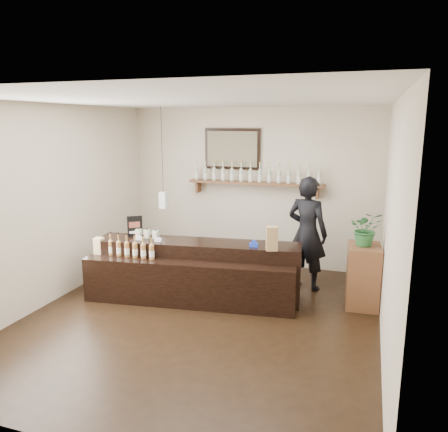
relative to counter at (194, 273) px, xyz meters
name	(u,v)px	position (x,y,z in m)	size (l,w,h in m)	color
ground	(201,318)	(0.34, -0.59, -0.40)	(5.00, 5.00, 0.00)	black
room_shell	(199,191)	(0.34, -0.59, 1.31)	(5.00, 5.00, 5.00)	beige
back_wall_decor	(242,168)	(0.20, 1.79, 1.35)	(2.66, 0.96, 1.69)	brown
counter	(194,273)	(0.00, 0.00, 0.00)	(3.05, 1.18, 0.99)	black
promo_sign	(135,226)	(-0.99, 0.08, 0.60)	(0.20, 0.14, 0.32)	black
paper_bag	(272,239)	(1.14, 0.02, 0.61)	(0.18, 0.16, 0.33)	#977849
tape_dispenser	(254,244)	(0.87, 0.10, 0.48)	(0.12, 0.05, 0.10)	#1C3AC4
side_cabinet	(363,276)	(2.34, 0.54, 0.04)	(0.48, 0.63, 0.87)	brown
potted_plant	(366,229)	(2.34, 0.54, 0.72)	(0.43, 0.38, 0.48)	#27622F
shopkeeper	(308,226)	(1.48, 0.96, 0.60)	(0.72, 0.48, 1.99)	black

